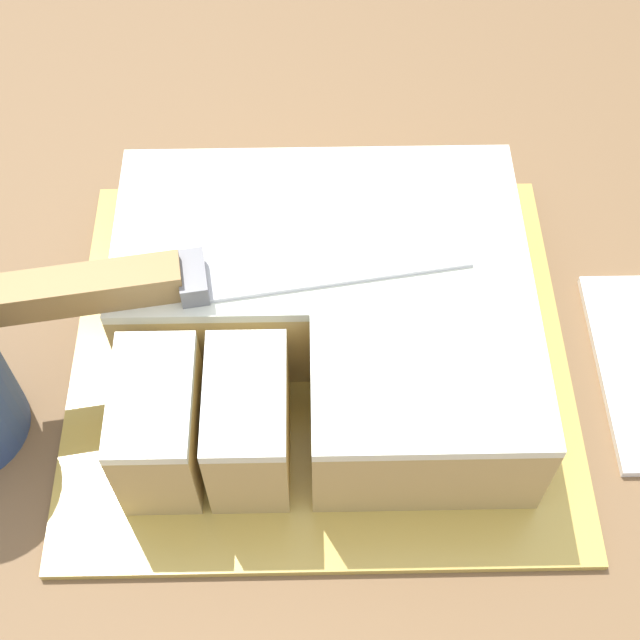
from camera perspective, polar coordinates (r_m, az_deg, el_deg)
name	(u,v)px	position (r m, az deg, el deg)	size (l,w,h in m)	color
countertop	(280,586)	(1.00, -2.55, -16.63)	(1.40, 1.10, 0.89)	brown
cake_board	(320,355)	(0.59, 0.00, -2.24)	(0.33, 0.29, 0.01)	gold
cake	(327,315)	(0.56, 0.43, 0.32)	(0.25, 0.22, 0.08)	tan
knife	(137,284)	(0.53, -11.63, 2.28)	(0.29, 0.07, 0.02)	silver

